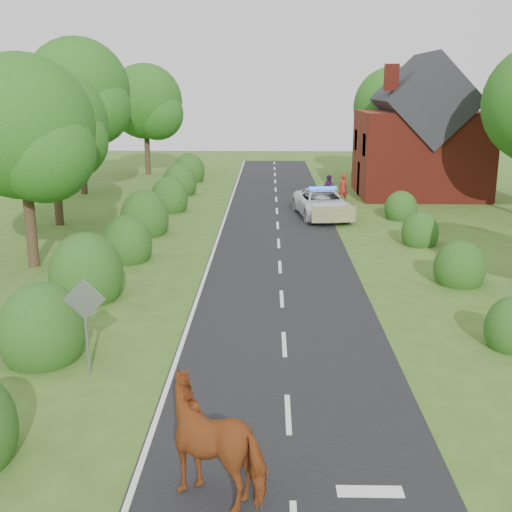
{
  "coord_description": "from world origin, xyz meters",
  "views": [
    {
      "loc": [
        -0.44,
        -12.91,
        7.09
      ],
      "look_at": [
        -0.9,
        8.89,
        1.3
      ],
      "focal_mm": 45.0,
      "sensor_mm": 36.0,
      "label": 1
    }
  ],
  "objects_px": {
    "road_sign": "(85,313)",
    "pedestrian_red": "(343,188)",
    "pedestrian_purple": "(328,187)",
    "cow": "(220,446)",
    "police_van": "(322,203)"
  },
  "relations": [
    {
      "from": "pedestrian_purple",
      "to": "police_van",
      "type": "bearing_deg",
      "value": 116.2
    },
    {
      "from": "pedestrian_red",
      "to": "pedestrian_purple",
      "type": "height_order",
      "value": "pedestrian_red"
    },
    {
      "from": "road_sign",
      "to": "pedestrian_red",
      "type": "bearing_deg",
      "value": 69.92
    },
    {
      "from": "road_sign",
      "to": "pedestrian_red",
      "type": "xyz_separation_m",
      "value": [
        9.16,
        25.05,
        -0.76
      ]
    },
    {
      "from": "road_sign",
      "to": "police_van",
      "type": "distance_m",
      "value": 21.69
    },
    {
      "from": "road_sign",
      "to": "pedestrian_purple",
      "type": "relative_size",
      "value": 1.63
    },
    {
      "from": "road_sign",
      "to": "pedestrian_red",
      "type": "relative_size",
      "value": 1.41
    },
    {
      "from": "cow",
      "to": "pedestrian_red",
      "type": "xyz_separation_m",
      "value": [
        5.46,
        29.81,
        0.02
      ]
    },
    {
      "from": "cow",
      "to": "police_van",
      "type": "distance_m",
      "value": 25.39
    },
    {
      "from": "cow",
      "to": "pedestrian_purple",
      "type": "xyz_separation_m",
      "value": [
        4.69,
        31.23,
        -0.1
      ]
    },
    {
      "from": "cow",
      "to": "pedestrian_purple",
      "type": "height_order",
      "value": "cow"
    },
    {
      "from": "cow",
      "to": "pedestrian_red",
      "type": "distance_m",
      "value": 30.31
    },
    {
      "from": "road_sign",
      "to": "pedestrian_purple",
      "type": "distance_m",
      "value": 27.77
    },
    {
      "from": "cow",
      "to": "pedestrian_purple",
      "type": "bearing_deg",
      "value": -165.45
    },
    {
      "from": "pedestrian_purple",
      "to": "road_sign",
      "type": "bearing_deg",
      "value": 106.83
    }
  ]
}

